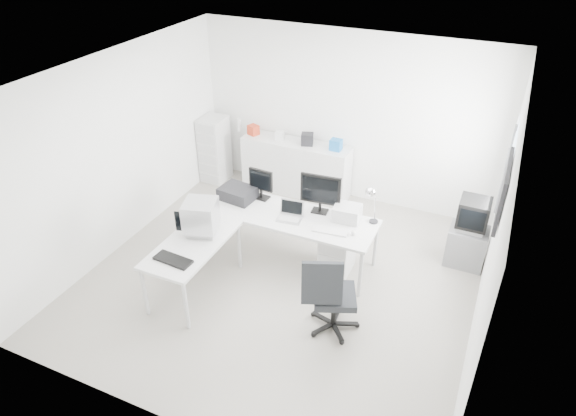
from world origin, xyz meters
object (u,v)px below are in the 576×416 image
at_px(crt_monitor, 201,218).
at_px(office_chair, 335,292).
at_px(main_desk, 289,237).
at_px(lcd_monitor_small, 261,184).
at_px(inkjet_printer, 238,193).
at_px(side_desk, 195,267).
at_px(tv_cabinet, 466,246).
at_px(laser_printer, 347,213).
at_px(crt_tv, 473,215).
at_px(drawer_pedestal, 337,252).
at_px(lcd_monitor_large, 320,193).
at_px(filing_cabinet, 215,149).
at_px(laptop, 290,213).
at_px(sideboard, 296,167).

height_order(crt_monitor, office_chair, crt_monitor).
bearing_deg(office_chair, main_desk, 113.26).
bearing_deg(lcd_monitor_small, inkjet_printer, -149.49).
height_order(side_desk, tv_cabinet, side_desk).
height_order(laser_printer, crt_tv, crt_tv).
bearing_deg(crt_tv, lcd_monitor_small, -166.33).
relative_size(main_desk, inkjet_printer, 4.92).
xyz_separation_m(drawer_pedestal, lcd_monitor_small, (-1.25, 0.20, 0.68)).
relative_size(main_desk, crt_monitor, 5.15).
relative_size(side_desk, laser_printer, 3.96).
bearing_deg(side_desk, lcd_monitor_small, 77.47).
bearing_deg(lcd_monitor_large, filing_cabinet, 145.91).
distance_m(main_desk, tv_cabinet, 2.48).
distance_m(tv_cabinet, filing_cabinet, 4.57).
distance_m(side_desk, tv_cabinet, 3.75).
bearing_deg(crt_monitor, filing_cabinet, 101.38).
distance_m(inkjet_printer, lcd_monitor_large, 1.23).
distance_m(laser_printer, crt_monitor, 1.93).
relative_size(laser_printer, tv_cabinet, 0.62).
relative_size(drawer_pedestal, laser_printer, 1.70).
xyz_separation_m(laptop, crt_tv, (2.25, 1.04, -0.06)).
distance_m(laser_printer, crt_tv, 1.71).
bearing_deg(main_desk, lcd_monitor_small, 155.56).
bearing_deg(crt_monitor, inkjet_printer, 73.10).
xyz_separation_m(drawer_pedestal, filing_cabinet, (-2.90, 1.62, 0.29)).
bearing_deg(crt_monitor, drawer_pedestal, 13.24).
xyz_separation_m(laser_printer, crt_monitor, (-1.60, -1.07, 0.13)).
xyz_separation_m(lcd_monitor_small, crt_monitor, (-0.30, -1.10, 0.00)).
distance_m(lcd_monitor_small, laptop, 0.71).
height_order(crt_monitor, tv_cabinet, crt_monitor).
xyz_separation_m(lcd_monitor_large, laser_printer, (0.40, -0.03, -0.19)).
height_order(side_desk, laptop, laptop).
bearing_deg(sideboard, crt_tv, -16.54).
bearing_deg(laser_printer, tv_cabinet, 21.48).
distance_m(drawer_pedestal, lcd_monitor_small, 1.44).
bearing_deg(crt_tv, laptop, -155.11).
relative_size(drawer_pedestal, inkjet_printer, 1.23).
height_order(inkjet_printer, filing_cabinet, filing_cabinet).
bearing_deg(sideboard, office_chair, -58.69).
xyz_separation_m(side_desk, sideboard, (0.16, 2.93, 0.09)).
bearing_deg(office_chair, crt_tv, 34.94).
bearing_deg(crt_tv, tv_cabinet, 0.00).
xyz_separation_m(laser_printer, office_chair, (0.29, -1.24, -0.30)).
bearing_deg(side_desk, lcd_monitor_large, 48.37).
distance_m(inkjet_printer, crt_monitor, 0.96).
distance_m(lcd_monitor_small, crt_monitor, 1.14).
relative_size(crt_tv, sideboard, 0.27).
xyz_separation_m(main_desk, lcd_monitor_large, (0.35, 0.25, 0.66)).
distance_m(inkjet_printer, filing_cabinet, 2.08).
relative_size(crt_monitor, crt_tv, 0.93).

